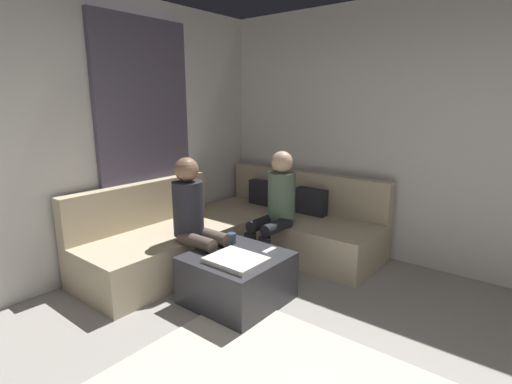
% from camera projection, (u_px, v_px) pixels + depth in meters
% --- Properties ---
extents(wall_back, '(6.00, 0.12, 2.70)m').
position_uv_depth(wall_back, '(484.00, 139.00, 3.56)').
color(wall_back, silver).
rests_on(wall_back, ground_plane).
extents(wall_left, '(0.12, 6.00, 2.70)m').
position_uv_depth(wall_left, '(2.00, 144.00, 3.11)').
color(wall_left, silver).
rests_on(wall_left, ground_plane).
extents(curtain_panel, '(0.06, 1.10, 2.50)m').
position_uv_depth(curtain_panel, '(146.00, 144.00, 4.06)').
color(curtain_panel, '#595166').
rests_on(curtain_panel, ground_plane).
extents(sectional_couch, '(2.10, 2.55, 0.87)m').
position_uv_depth(sectional_couch, '(238.00, 232.00, 4.26)').
color(sectional_couch, '#C6B593').
rests_on(sectional_couch, ground_plane).
extents(ottoman, '(0.76, 0.76, 0.42)m').
position_uv_depth(ottoman, '(237.00, 278.00, 3.33)').
color(ottoman, '#333338').
rests_on(ottoman, ground_plane).
extents(folded_blanket, '(0.44, 0.36, 0.04)m').
position_uv_depth(folded_blanket, '(236.00, 260.00, 3.13)').
color(folded_blanket, white).
rests_on(folded_blanket, ottoman).
extents(coffee_mug, '(0.08, 0.08, 0.10)m').
position_uv_depth(coffee_mug, '(232.00, 238.00, 3.54)').
color(coffee_mug, '#334C72').
rests_on(coffee_mug, ottoman).
extents(game_remote, '(0.05, 0.15, 0.02)m').
position_uv_depth(game_remote, '(269.00, 251.00, 3.34)').
color(game_remote, white).
rests_on(game_remote, ottoman).
extents(person_on_couch_back, '(0.30, 0.60, 1.20)m').
position_uv_depth(person_on_couch_back, '(276.00, 205.00, 3.93)').
color(person_on_couch_back, black).
rests_on(person_on_couch_back, ground_plane).
extents(person_on_couch_side, '(0.60, 0.30, 1.20)m').
position_uv_depth(person_on_couch_side, '(196.00, 218.00, 3.52)').
color(person_on_couch_side, brown).
rests_on(person_on_couch_side, ground_plane).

